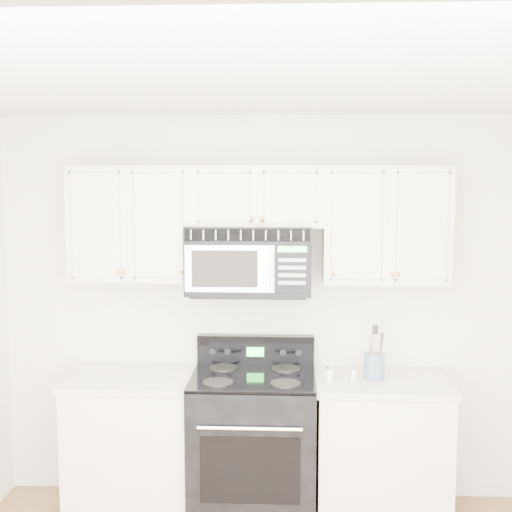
{
  "coord_description": "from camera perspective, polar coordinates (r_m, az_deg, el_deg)",
  "views": [
    {
      "loc": [
        0.23,
        -3.01,
        2.24
      ],
      "look_at": [
        0.0,
        1.3,
        1.72
      ],
      "focal_mm": 50.0,
      "sensor_mm": 36.0,
      "label": 1
    }
  ],
  "objects": [
    {
      "name": "room",
      "position": [
        3.16,
        -1.26,
        -10.43
      ],
      "size": [
        3.51,
        3.51,
        2.61
      ],
      "color": "brown",
      "rests_on": "ground"
    },
    {
      "name": "shaker_salt",
      "position": [
        4.55,
        5.91,
        -9.35
      ],
      "size": [
        0.04,
        0.04,
        0.1
      ],
      "color": "white",
      "rests_on": "base_cabinet_right"
    },
    {
      "name": "microwave",
      "position": [
        4.6,
        -0.57,
        -0.25
      ],
      "size": [
        0.8,
        0.45,
        0.44
      ],
      "color": "black",
      "rests_on": "ground"
    },
    {
      "name": "base_cabinet_right",
      "position": [
        4.84,
        9.94,
        -15.25
      ],
      "size": [
        0.86,
        0.65,
        0.92
      ],
      "color": "silver",
      "rests_on": "ground"
    },
    {
      "name": "utensil_crock",
      "position": [
        4.64,
        9.44,
        -8.64
      ],
      "size": [
        0.13,
        0.13,
        0.35
      ],
      "color": "slate",
      "rests_on": "base_cabinet_right"
    },
    {
      "name": "upper_cabinets",
      "position": [
        4.61,
        0.19,
        3.06
      ],
      "size": [
        2.44,
        0.37,
        0.75
      ],
      "color": "silver",
      "rests_on": "ground"
    },
    {
      "name": "range",
      "position": [
        4.77,
        -0.22,
        -14.73
      ],
      "size": [
        0.79,
        0.72,
        1.13
      ],
      "color": "black",
      "rests_on": "ground"
    },
    {
      "name": "base_cabinet_left",
      "position": [
        4.91,
        -9.6,
        -14.9
      ],
      "size": [
        0.86,
        0.65,
        0.92
      ],
      "color": "silver",
      "rests_on": "ground"
    },
    {
      "name": "shaker_pepper",
      "position": [
        4.6,
        7.82,
        -9.28
      ],
      "size": [
        0.04,
        0.04,
        0.09
      ],
      "color": "white",
      "rests_on": "base_cabinet_right"
    }
  ]
}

